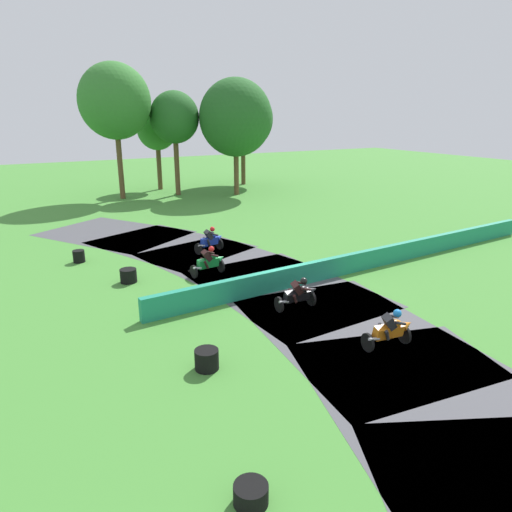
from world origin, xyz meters
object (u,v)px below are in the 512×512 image
motorcycle_fourth_blue (211,240)px  tire_stack_near (251,494)px  motorcycle_lead_orange (391,329)px  motorcycle_chase_black (299,294)px  tire_stack_mid_b (172,305)px  motorcycle_trailing_green (209,261)px  tire_stack_mid_a (207,359)px  tire_stack_far (128,276)px  tire_stack_extra_a (79,256)px

motorcycle_fourth_blue → tire_stack_near: bearing=-110.7°
motorcycle_lead_orange → motorcycle_chase_black: 3.96m
motorcycle_fourth_blue → tire_stack_mid_b: motorcycle_fourth_blue is taller
motorcycle_trailing_green → tire_stack_mid_a: size_ratio=2.40×
motorcycle_fourth_blue → tire_stack_far: motorcycle_fourth_blue is taller
motorcycle_lead_orange → motorcycle_trailing_green: bearing=104.2°
motorcycle_chase_black → tire_stack_near: (-5.82, -7.12, -0.43)m
tire_stack_mid_a → motorcycle_chase_black: bearing=25.8°
motorcycle_lead_orange → tire_stack_mid_b: size_ratio=2.84×
motorcycle_fourth_blue → tire_stack_mid_a: 11.78m
motorcycle_lead_orange → tire_stack_far: (-5.75, 9.85, -0.35)m
motorcycle_trailing_green → motorcycle_fourth_blue: motorcycle_fourth_blue is taller
tire_stack_mid_b → motorcycle_chase_black: bearing=-24.9°
motorcycle_trailing_green → tire_stack_extra_a: 6.94m
motorcycle_chase_black → motorcycle_fourth_blue: 8.51m
motorcycle_trailing_green → tire_stack_near: size_ratio=2.48×
motorcycle_trailing_green → tire_stack_extra_a: (-4.92, 4.87, -0.36)m
tire_stack_near → tire_stack_far: tire_stack_far is taller
motorcycle_trailing_green → tire_stack_extra_a: motorcycle_trailing_green is taller
motorcycle_fourth_blue → tire_stack_near: (-5.90, -15.63, -0.46)m
tire_stack_near → tire_stack_mid_a: tire_stack_mid_a is taller
tire_stack_near → tire_stack_mid_b: size_ratio=1.13×
tire_stack_far → tire_stack_extra_a: size_ratio=1.19×
motorcycle_lead_orange → tire_stack_mid_a: 5.77m
tire_stack_near → tire_stack_mid_b: 9.24m
tire_stack_mid_b → motorcycle_lead_orange: bearing=-48.7°
motorcycle_lead_orange → motorcycle_trailing_green: 9.28m
tire_stack_far → motorcycle_lead_orange: bearing=-59.7°
motorcycle_chase_black → tire_stack_mid_b: 4.74m
tire_stack_far → tire_stack_near: bearing=-94.0°
tire_stack_mid_a → tire_stack_extra_a: 12.39m
motorcycle_lead_orange → motorcycle_chase_black: bearing=102.5°
motorcycle_lead_orange → tire_stack_mid_b: 7.80m
motorcycle_chase_black → tire_stack_extra_a: size_ratio=2.82×
tire_stack_mid_b → tire_stack_extra_a: bearing=104.4°
tire_stack_mid_a → tire_stack_extra_a: size_ratio=1.17×
tire_stack_mid_a → motorcycle_fourth_blue: bearing=66.2°
tire_stack_extra_a → motorcycle_trailing_green: bearing=-44.7°
motorcycle_fourth_blue → tire_stack_mid_b: size_ratio=2.84×
motorcycle_lead_orange → tire_stack_mid_b: (-5.14, 5.85, -0.35)m
motorcycle_lead_orange → tire_stack_near: size_ratio=2.52×
motorcycle_fourth_blue → tire_stack_mid_a: bearing=-113.8°
motorcycle_trailing_green → tire_stack_far: motorcycle_trailing_green is taller
tire_stack_mid_b → tire_stack_far: bearing=98.6°
motorcycle_chase_black → tire_stack_extra_a: (-6.35, 10.01, -0.33)m
tire_stack_near → motorcycle_trailing_green: bearing=70.3°
motorcycle_chase_black → tire_stack_extra_a: bearing=122.4°
tire_stack_mid_a → tire_stack_far: same height
tire_stack_far → tire_stack_extra_a: same height
motorcycle_fourth_blue → tire_stack_extra_a: bearing=166.8°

